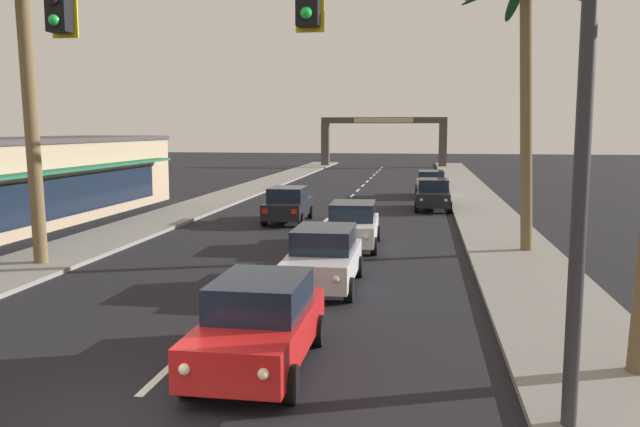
% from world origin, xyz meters
% --- Properties ---
extents(ground_plane, '(220.00, 220.00, 0.00)m').
position_xyz_m(ground_plane, '(0.00, 0.00, 0.00)').
color(ground_plane, black).
extents(sidewalk_right, '(3.20, 110.00, 0.14)m').
position_xyz_m(sidewalk_right, '(7.80, 20.00, 0.07)').
color(sidewalk_right, gray).
rests_on(sidewalk_right, ground).
extents(sidewalk_left, '(3.20, 110.00, 0.14)m').
position_xyz_m(sidewalk_left, '(-7.80, 20.00, 0.07)').
color(sidewalk_left, gray).
rests_on(sidewalk_left, ground).
extents(lane_markings, '(4.28, 86.08, 0.01)m').
position_xyz_m(lane_markings, '(0.44, 19.11, 0.00)').
color(lane_markings, silver).
rests_on(lane_markings, ground).
extents(traffic_signal_mast, '(11.57, 0.41, 7.63)m').
position_xyz_m(traffic_signal_mast, '(3.15, 0.76, 5.51)').
color(traffic_signal_mast, '#2D2D33').
rests_on(traffic_signal_mast, ground).
extents(sedan_lead_at_stop_bar, '(1.95, 4.45, 1.68)m').
position_xyz_m(sedan_lead_at_stop_bar, '(1.66, 2.64, 0.85)').
color(sedan_lead_at_stop_bar, red).
rests_on(sedan_lead_at_stop_bar, ground).
extents(sedan_third_in_queue, '(1.98, 4.46, 1.68)m').
position_xyz_m(sedan_third_in_queue, '(1.90, 8.93, 0.85)').
color(sedan_third_in_queue, silver).
rests_on(sedan_third_in_queue, ground).
extents(sedan_fifth_in_queue, '(2.05, 4.49, 1.68)m').
position_xyz_m(sedan_fifth_in_queue, '(2.04, 15.23, 0.85)').
color(sedan_fifth_in_queue, silver).
rests_on(sedan_fifth_in_queue, ground).
extents(sedan_oncoming_far, '(2.02, 4.48, 1.68)m').
position_xyz_m(sedan_oncoming_far, '(-1.68, 21.33, 0.85)').
color(sedan_oncoming_far, black).
rests_on(sedan_oncoming_far, ground).
extents(sedan_parked_nearest_kerb, '(2.00, 4.47, 1.68)m').
position_xyz_m(sedan_parked_nearest_kerb, '(5.20, 27.33, 0.85)').
color(sedan_parked_nearest_kerb, black).
rests_on(sedan_parked_nearest_kerb, ground).
extents(sedan_parked_mid_kerb, '(2.05, 4.49, 1.68)m').
position_xyz_m(sedan_parked_mid_kerb, '(5.14, 34.39, 0.85)').
color(sedan_parked_mid_kerb, silver).
rests_on(sedan_parked_mid_kerb, ground).
extents(palm_left_second, '(3.75, 3.86, 9.71)m').
position_xyz_m(palm_left_second, '(-7.60, 10.26, 6.18)').
color(palm_left_second, brown).
rests_on(palm_left_second, ground).
extents(palm_right_second, '(4.25, 4.29, 9.84)m').
position_xyz_m(palm_right_second, '(8.00, 14.95, 6.64)').
color(palm_right_second, brown).
rests_on(palm_right_second, ground).
extents(town_gateway_arch, '(14.60, 0.90, 5.75)m').
position_xyz_m(town_gateway_arch, '(0.00, 68.03, 3.79)').
color(town_gateway_arch, '#423D38').
rests_on(town_gateway_arch, ground).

